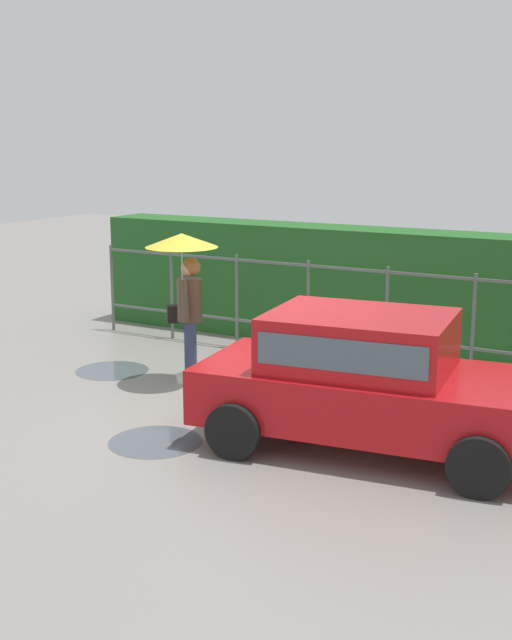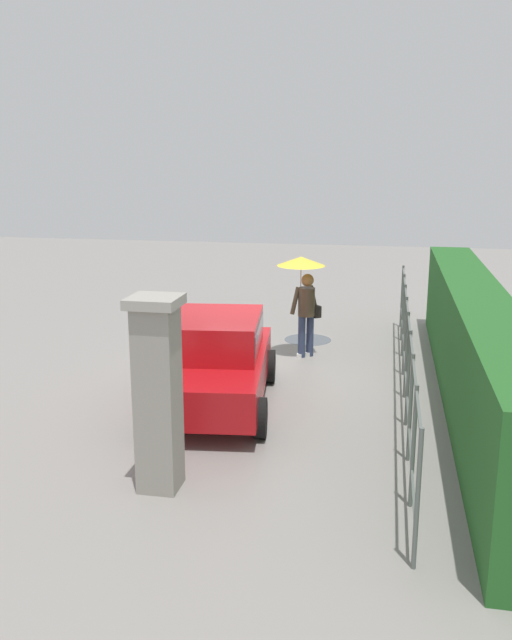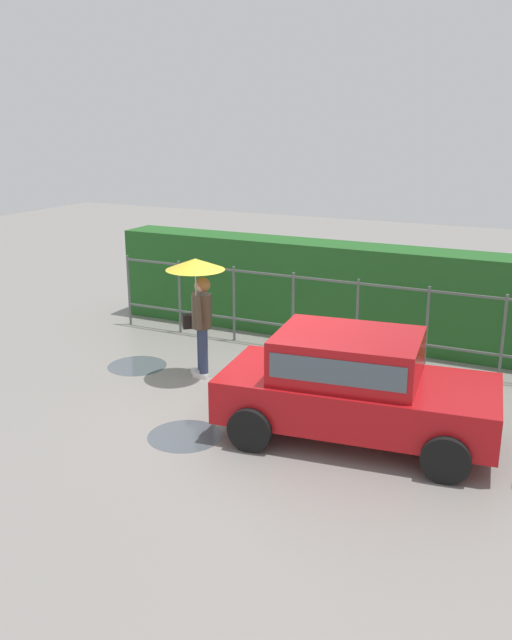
{
  "view_description": "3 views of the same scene",
  "coord_description": "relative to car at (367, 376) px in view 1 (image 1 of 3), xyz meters",
  "views": [
    {
      "loc": [
        4.52,
        -8.45,
        3.29
      ],
      "look_at": [
        -0.31,
        0.18,
        1.1
      ],
      "focal_mm": 46.29,
      "sensor_mm": 36.0,
      "label": 1
    },
    {
      "loc": [
        11.62,
        2.21,
        3.98
      ],
      "look_at": [
        0.03,
        -0.06,
        1.13
      ],
      "focal_mm": 37.73,
      "sensor_mm": 36.0,
      "label": 2
    },
    {
      "loc": [
        3.95,
        -8.75,
        4.23
      ],
      "look_at": [
        -0.43,
        0.31,
        1.24
      ],
      "focal_mm": 38.05,
      "sensor_mm": 36.0,
      "label": 3
    }
  ],
  "objects": [
    {
      "name": "ground_plane",
      "position": [
        -1.42,
        0.47,
        -0.8
      ],
      "size": [
        40.0,
        40.0,
        0.0
      ],
      "primitive_type": "plane",
      "color": "gray"
    },
    {
      "name": "car",
      "position": [
        0.0,
        0.0,
        0.0
      ],
      "size": [
        3.89,
        2.21,
        1.48
      ],
      "rotation": [
        0.0,
        0.0,
        0.12
      ],
      "color": "#B71116",
      "rests_on": "ground"
    },
    {
      "name": "pedestrian",
      "position": [
        -3.05,
        1.07,
        0.7
      ],
      "size": [
        0.97,
        0.97,
        2.06
      ],
      "rotation": [
        0.0,
        0.0,
        -2.45
      ],
      "color": "#2D3856",
      "rests_on": "ground"
    },
    {
      "name": "fence_section",
      "position": [
        -0.93,
        3.09,
        0.02
      ],
      "size": [
        10.09,
        0.05,
        1.5
      ],
      "color": "#59605B",
      "rests_on": "ground"
    },
    {
      "name": "hedge_row",
      "position": [
        -0.93,
        4.16,
        0.15
      ],
      "size": [
        11.04,
        0.9,
        1.9
      ],
      "primitive_type": "cube",
      "color": "#235B23",
      "rests_on": "ground"
    },
    {
      "name": "puddle_near",
      "position": [
        -2.09,
        -1.0,
        -0.8
      ],
      "size": [
        1.04,
        1.04,
        0.0
      ],
      "primitive_type": "cylinder",
      "color": "#4C545B",
      "rests_on": "ground"
    },
    {
      "name": "puddle_far",
      "position": [
        -4.33,
        1.03,
        -0.8
      ],
      "size": [
        1.05,
        1.05,
        0.0
      ],
      "primitive_type": "cylinder",
      "color": "#4C545B",
      "rests_on": "ground"
    }
  ]
}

